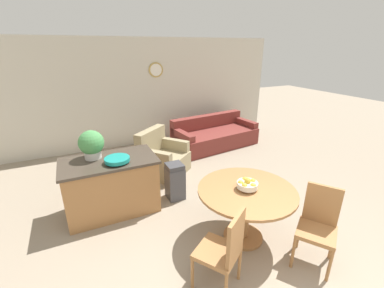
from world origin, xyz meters
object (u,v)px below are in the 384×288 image
at_px(dining_chair_near_left, 224,248).
at_px(teal_bowl, 117,159).
at_px(dining_table, 246,201).
at_px(armchair, 162,159).
at_px(trash_bin, 175,181).
at_px(couch, 214,136).
at_px(kitchen_island, 112,185).
at_px(fruit_bowl, 247,184).
at_px(dining_chair_near_right, 318,223).
at_px(potted_plant, 91,144).

bearing_deg(dining_chair_near_left, teal_bowl, 77.44).
relative_size(dining_table, armchair, 1.08).
height_order(trash_bin, couch, couch).
bearing_deg(kitchen_island, couch, 32.17).
bearing_deg(armchair, kitchen_island, 179.89).
height_order(couch, armchair, armchair).
bearing_deg(fruit_bowl, couch, 66.54).
height_order(teal_bowl, armchair, teal_bowl).
height_order(dining_table, trash_bin, dining_table).
xyz_separation_m(teal_bowl, trash_bin, (0.92, 0.08, -0.62)).
height_order(teal_bowl, couch, teal_bowl).
xyz_separation_m(teal_bowl, couch, (2.80, 1.99, -0.67)).
relative_size(kitchen_island, armchair, 1.20).
relative_size(kitchen_island, trash_bin, 2.19).
xyz_separation_m(dining_chair_near_right, kitchen_island, (-2.05, 2.10, -0.09)).
xyz_separation_m(fruit_bowl, couch, (1.41, 3.25, -0.57)).
relative_size(potted_plant, trash_bin, 0.68).
bearing_deg(potted_plant, dining_chair_near_right, -45.19).
bearing_deg(kitchen_island, fruit_bowl, -43.64).
bearing_deg(armchair, teal_bowl, -172.68).
distance_m(potted_plant, trash_bin, 1.48).
relative_size(teal_bowl, potted_plant, 0.83).
bearing_deg(dining_chair_near_right, couch, -46.59).
xyz_separation_m(dining_chair_near_right, fruit_bowl, (-0.55, 0.67, 0.30)).
relative_size(dining_table, teal_bowl, 3.50).
bearing_deg(couch, kitchen_island, -155.06).
bearing_deg(couch, dining_chair_near_right, -109.59).
distance_m(dining_table, trash_bin, 1.45).
bearing_deg(kitchen_island, potted_plant, 140.58).
bearing_deg(dining_chair_near_right, fruit_bowl, 5.23).
xyz_separation_m(fruit_bowl, teal_bowl, (-1.39, 1.26, 0.10)).
bearing_deg(potted_plant, kitchen_island, -39.42).
bearing_deg(armchair, dining_chair_near_left, -135.22).
height_order(dining_table, kitchen_island, kitchen_island).
height_order(dining_chair_near_right, potted_plant, potted_plant).
bearing_deg(dining_chair_near_left, fruit_bowl, 5.23).
xyz_separation_m(dining_chair_near_left, dining_chair_near_right, (1.22, -0.12, 0.00)).
distance_m(dining_chair_near_left, kitchen_island, 2.14).
relative_size(dining_chair_near_left, trash_bin, 1.53).
bearing_deg(dining_chair_near_right, dining_table, 5.16).
relative_size(dining_table, kitchen_island, 0.90).
bearing_deg(trash_bin, teal_bowl, -174.98).
distance_m(dining_chair_near_right, armchair, 3.16).
height_order(dining_chair_near_left, fruit_bowl, dining_chair_near_left).
distance_m(dining_table, couch, 3.56).
xyz_separation_m(potted_plant, couch, (3.10, 1.67, -0.85)).
relative_size(fruit_bowl, kitchen_island, 0.19).
height_order(kitchen_island, teal_bowl, teal_bowl).
xyz_separation_m(dining_table, potted_plant, (-1.69, 1.59, 0.52)).
bearing_deg(trash_bin, fruit_bowl, -70.78).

